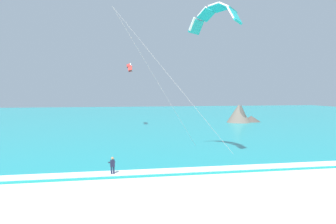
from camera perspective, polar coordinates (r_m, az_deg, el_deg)
sea at (r=85.83m, az=-8.99°, el=-1.02°), size 200.00×120.00×0.20m
surf_foam at (r=27.47m, az=-6.30°, el=-10.88°), size 200.00×1.68×0.04m
surfboard at (r=27.20m, az=-10.05°, el=-11.49°), size 0.88×1.47×0.09m
kitesurfer at (r=26.99m, az=-10.09°, el=-9.61°), size 0.63×0.63×1.69m
kite_primary at (r=33.29m, az=8.57°, el=17.10°), size 11.98×7.30×14.75m
kite_distant at (r=61.68m, az=-7.02°, el=8.21°), size 1.29×4.39×1.59m
headland_right at (r=72.80m, az=13.21°, el=-0.48°), size 8.68×6.10×4.30m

